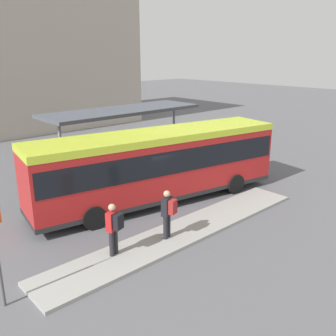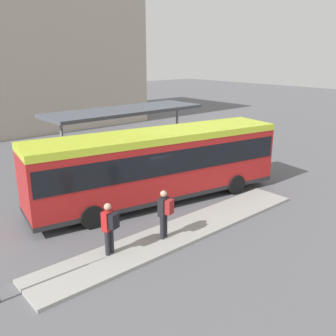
{
  "view_description": "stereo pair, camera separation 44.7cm",
  "coord_description": "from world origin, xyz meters",
  "px_view_note": "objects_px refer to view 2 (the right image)",
  "views": [
    {
      "loc": [
        -10.54,
        -12.13,
        6.53
      ],
      "look_at": [
        0.58,
        0.0,
        1.45
      ],
      "focal_mm": 40.0,
      "sensor_mm": 36.0,
      "label": 1
    },
    {
      "loc": [
        -10.21,
        -12.43,
        6.53
      ],
      "look_at": [
        0.58,
        0.0,
        1.45
      ],
      "focal_mm": 40.0,
      "sensor_mm": 36.0,
      "label": 2
    }
  ],
  "objects_px": {
    "pedestrian_companion": "(110,226)",
    "bicycle_orange": "(251,152)",
    "pedestrian_waiting": "(165,211)",
    "bicycle_white": "(244,148)",
    "city_bus": "(158,161)",
    "potted_planter_near_shelter": "(131,168)"
  },
  "relations": [
    {
      "from": "potted_planter_near_shelter",
      "to": "pedestrian_companion",
      "type": "bearing_deg",
      "value": -130.68
    },
    {
      "from": "pedestrian_companion",
      "to": "bicycle_orange",
      "type": "distance_m",
      "value": 14.49
    },
    {
      "from": "city_bus",
      "to": "bicycle_orange",
      "type": "relative_size",
      "value": 7.07
    },
    {
      "from": "bicycle_orange",
      "to": "pedestrian_companion",
      "type": "bearing_deg",
      "value": 118.59
    },
    {
      "from": "city_bus",
      "to": "bicycle_white",
      "type": "bearing_deg",
      "value": 25.5
    },
    {
      "from": "pedestrian_waiting",
      "to": "bicycle_white",
      "type": "distance_m",
      "value": 13.28
    },
    {
      "from": "pedestrian_companion",
      "to": "potted_planter_near_shelter",
      "type": "height_order",
      "value": "pedestrian_companion"
    },
    {
      "from": "pedestrian_companion",
      "to": "bicycle_orange",
      "type": "bearing_deg",
      "value": -88.78
    },
    {
      "from": "city_bus",
      "to": "potted_planter_near_shelter",
      "type": "distance_m",
      "value": 3.16
    },
    {
      "from": "pedestrian_companion",
      "to": "bicycle_orange",
      "type": "xyz_separation_m",
      "value": [
        13.7,
        4.65,
        -0.79
      ]
    },
    {
      "from": "bicycle_orange",
      "to": "potted_planter_near_shelter",
      "type": "xyz_separation_m",
      "value": [
        -8.76,
        1.09,
        0.41
      ]
    },
    {
      "from": "pedestrian_waiting",
      "to": "pedestrian_companion",
      "type": "distance_m",
      "value": 2.12
    },
    {
      "from": "city_bus",
      "to": "bicycle_white",
      "type": "relative_size",
      "value": 6.75
    },
    {
      "from": "bicycle_orange",
      "to": "city_bus",
      "type": "bearing_deg",
      "value": 110.91
    },
    {
      "from": "city_bus",
      "to": "bicycle_orange",
      "type": "distance_m",
      "value": 9.59
    },
    {
      "from": "pedestrian_companion",
      "to": "potted_planter_near_shelter",
      "type": "relative_size",
      "value": 1.21
    },
    {
      "from": "city_bus",
      "to": "pedestrian_companion",
      "type": "bearing_deg",
      "value": -137.11
    },
    {
      "from": "pedestrian_waiting",
      "to": "potted_planter_near_shelter",
      "type": "xyz_separation_m",
      "value": [
        2.84,
        6.06,
        -0.39
      ]
    },
    {
      "from": "pedestrian_companion",
      "to": "potted_planter_near_shelter",
      "type": "xyz_separation_m",
      "value": [
        4.94,
        5.74,
        -0.38
      ]
    },
    {
      "from": "potted_planter_near_shelter",
      "to": "bicycle_orange",
      "type": "bearing_deg",
      "value": -7.1
    },
    {
      "from": "bicycle_orange",
      "to": "potted_planter_near_shelter",
      "type": "relative_size",
      "value": 1.13
    },
    {
      "from": "city_bus",
      "to": "potted_planter_near_shelter",
      "type": "xyz_separation_m",
      "value": [
        0.53,
        2.91,
        -1.1
      ]
    }
  ]
}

